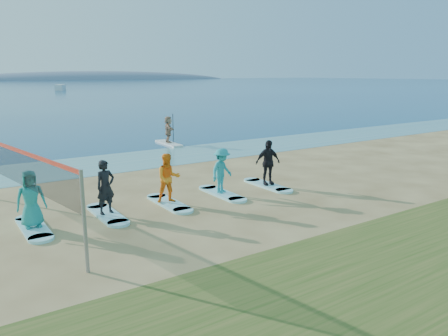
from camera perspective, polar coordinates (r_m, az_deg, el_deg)
ground at (r=15.06m, az=3.14°, el=-5.61°), size 600.00×600.00×0.00m
shallow_water at (r=24.01m, az=-12.14°, el=0.94°), size 600.00×600.00×0.00m
island_ridge at (r=328.24m, az=-15.88°, el=11.07°), size 220.00×56.00×18.00m
volleyball_net at (r=14.59m, az=-25.74°, el=0.31°), size 1.59×8.96×2.50m
paddleboard at (r=29.18m, az=-7.23°, el=3.22°), size 0.83×3.03×0.12m
paddleboarder at (r=29.05m, az=-7.28°, el=5.02°), size 0.96×1.69×1.73m
boat_offshore_b at (r=128.25m, az=-20.58°, el=9.49°), size 4.08×6.01×1.49m
surfboard_0 at (r=14.51m, az=-23.61°, el=-7.18°), size 0.70×2.20×0.09m
student_0 at (r=14.25m, az=-23.92°, el=-3.71°), size 0.87×0.58×1.74m
surfboard_1 at (r=15.03m, az=-15.01°, el=-5.89°), size 0.70×2.20×0.09m
student_1 at (r=14.77m, az=-15.22°, el=-2.42°), size 0.73×0.56×1.79m
surfboard_2 at (r=15.86m, az=-7.19°, el=-4.59°), size 0.70×2.20×0.09m
student_2 at (r=15.62m, az=-7.28°, el=-1.32°), size 1.00×0.86×1.77m
surfboard_3 at (r=16.96m, az=-0.29°, el=-3.37°), size 0.70×2.20×0.09m
student_3 at (r=16.74m, az=-0.29°, el=-0.35°), size 1.28×1.00×1.74m
surfboard_4 at (r=18.28m, az=5.68°, el=-2.27°), size 0.70×2.20×0.09m
student_4 at (r=18.06m, az=5.74°, el=0.73°), size 1.16×0.66×1.86m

